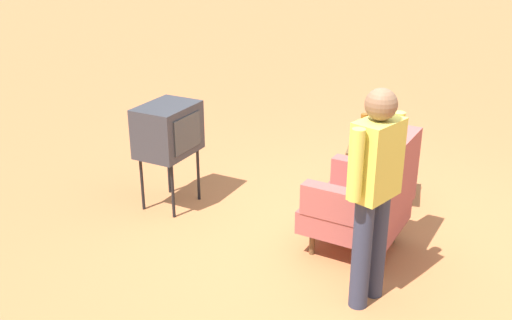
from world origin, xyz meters
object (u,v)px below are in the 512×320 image
person_standing (374,186)px  bottle_tall_amber (364,129)px  side_table (378,154)px  tv_on_stand (168,130)px  soda_can_blue (390,143)px  soda_can_red (394,133)px  bottle_wine_green (378,126)px  flower_vase (398,132)px  armchair (368,199)px

person_standing → bottle_tall_amber: 1.75m
side_table → bottle_tall_amber: (-0.03, -0.15, 0.24)m
tv_on_stand → person_standing: 2.31m
soda_can_blue → soda_can_red: size_ratio=1.00×
person_standing → bottle_tall_amber: (-1.72, -0.24, -0.18)m
side_table → bottle_wine_green: size_ratio=1.90×
tv_on_stand → bottle_wine_green: (-0.70, 1.91, -0.02)m
bottle_wine_green → flower_vase: size_ratio=1.21×
soda_can_red → flower_vase: 0.23m
side_table → bottle_tall_amber: size_ratio=2.02×
side_table → soda_can_blue: soda_can_blue is taller
person_standing → soda_can_blue: size_ratio=13.44×
soda_can_blue → flower_vase: bearing=139.3°
bottle_wine_green → bottle_tall_amber: 0.15m
side_table → soda_can_blue: size_ratio=4.97×
bottle_tall_amber → armchair: bearing=8.8°
tv_on_stand → soda_can_red: (-0.81, 2.07, -0.11)m
bottle_wine_green → soda_can_blue: bearing=38.5°
armchair → tv_on_stand: (-0.40, -1.94, 0.28)m
side_table → person_standing: person_standing is taller
side_table → soda_can_blue: 0.19m
person_standing → soda_can_red: 1.94m
tv_on_stand → soda_can_blue: bearing=104.5°
side_table → flower_vase: (-0.02, 0.18, 0.24)m
side_table → person_standing: bearing=3.0°
tv_on_stand → soda_can_red: size_ratio=8.44×
soda_can_red → person_standing: bearing=-1.2°
person_standing → bottle_tall_amber: person_standing is taller
bottle_tall_amber → tv_on_stand: bearing=-71.0°
tv_on_stand → soda_can_blue: size_ratio=8.44×
flower_vase → armchair: bearing=-9.8°
armchair → soda_can_red: armchair is taller
tv_on_stand → armchair: bearing=78.4°
side_table → soda_can_blue: (0.06, 0.11, 0.15)m
tv_on_stand → flower_vase: tv_on_stand is taller
bottle_wine_green → bottle_tall_amber: bottle_wine_green is taller
armchair → tv_on_stand: size_ratio=1.03×
side_table → person_standing: size_ratio=0.37×
bottle_wine_green → soda_can_blue: 0.24m
side_table → bottle_tall_amber: bottle_tall_amber is taller
tv_on_stand → bottle_tall_amber: tv_on_stand is taller
armchair → side_table: armchair is taller
armchair → person_standing: bearing=7.0°
bottle_tall_amber → soda_can_blue: bearing=71.4°
side_table → soda_can_red: soda_can_red is taller
tv_on_stand → flower_vase: 2.20m
person_standing → flower_vase: person_standing is taller
soda_can_red → bottle_tall_amber: bearing=-55.1°
flower_vase → soda_can_red: bearing=-167.3°
armchair → bottle_tall_amber: (-1.01, -0.16, 0.26)m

